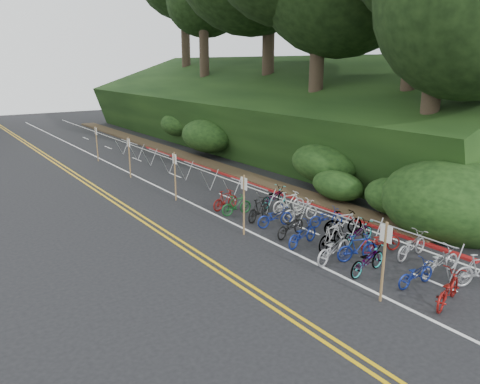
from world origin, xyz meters
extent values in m
plane|color=black|center=(0.00, 0.00, 0.00)|extent=(120.00, 120.00, 0.00)
cube|color=gold|center=(-2.15, 10.00, 0.00)|extent=(0.12, 80.00, 0.01)
cube|color=gold|center=(-1.85, 10.00, 0.00)|extent=(0.12, 80.00, 0.01)
cube|color=silver|center=(1.00, 10.00, 0.00)|extent=(0.12, 80.00, 0.01)
cube|color=silver|center=(5.20, 10.00, 0.00)|extent=(0.12, 80.00, 0.01)
cube|color=silver|center=(3.10, -2.00, 0.00)|extent=(0.10, 1.60, 0.01)
cube|color=silver|center=(3.10, 4.00, 0.00)|extent=(0.10, 1.60, 0.01)
cube|color=silver|center=(3.10, 10.00, 0.00)|extent=(0.10, 1.60, 0.01)
cube|color=silver|center=(3.10, 16.00, 0.00)|extent=(0.10, 1.60, 0.01)
cube|color=silver|center=(3.10, 22.00, 0.00)|extent=(0.10, 1.60, 0.01)
cube|color=silver|center=(3.10, 28.00, 0.00)|extent=(0.10, 1.60, 0.01)
cube|color=silver|center=(3.10, 34.00, 0.00)|extent=(0.10, 1.60, 0.01)
cube|color=maroon|center=(5.70, 12.00, 0.05)|extent=(0.25, 28.00, 0.10)
cube|color=black|center=(13.50, 22.00, 2.80)|extent=(12.32, 44.00, 9.11)
cube|color=#382819|center=(6.40, 22.00, 0.08)|extent=(1.40, 44.00, 0.16)
ellipsoid|color=#284C19|center=(7.20, 3.00, 1.04)|extent=(2.00, 2.80, 1.60)
ellipsoid|color=#284C19|center=(8.00, 8.00, 1.55)|extent=(2.60, 3.64, 2.08)
ellipsoid|color=#284C19|center=(9.20, 14.00, 1.99)|extent=(2.20, 3.08, 1.76)
ellipsoid|color=#284C19|center=(7.80, 20.00, 1.56)|extent=(3.00, 4.20, 2.40)
ellipsoid|color=#284C19|center=(8.50, 26.00, 1.73)|extent=(2.40, 3.36, 1.92)
ellipsoid|color=#284C19|center=(9.80, 30.00, 2.41)|extent=(2.80, 3.92, 2.24)
ellipsoid|color=#284C19|center=(7.00, 6.00, 0.90)|extent=(1.80, 2.52, 1.44)
ellipsoid|color=#284C19|center=(10.00, 18.00, 2.60)|extent=(3.20, 4.48, 2.56)
ellipsoid|color=black|center=(8.00, 0.50, 1.21)|extent=(5.28, 6.16, 3.52)
cylinder|color=#2D2319|center=(9.50, 3.00, 4.34)|extent=(0.84, 0.84, 6.29)
cylinder|color=#2D2319|center=(12.00, 6.00, 6.67)|extent=(0.91, 0.91, 7.74)
cylinder|color=#2D2319|center=(11.00, 12.00, 6.13)|extent=(0.89, 0.89, 7.26)
cylinder|color=#2D2319|center=(13.50, 20.00, 7.31)|extent=(0.94, 0.94, 8.22)
cylinder|color=#2D2319|center=(12.50, 28.00, 6.19)|extent=(0.86, 0.86, 6.77)
cylinder|color=#2D2319|center=(15.00, 36.00, 7.37)|extent=(0.91, 0.91, 7.74)
cylinder|color=#95979A|center=(3.46, -0.73, 1.22)|extent=(0.05, 3.37, 0.05)
cylinder|color=#95979A|center=(3.18, -2.32, 0.61)|extent=(0.62, 0.04, 1.20)
cylinder|color=#95979A|center=(3.74, -2.32, 0.61)|extent=(0.62, 0.04, 1.20)
cylinder|color=#95979A|center=(3.18, 0.86, 0.61)|extent=(0.62, 0.04, 1.20)
cylinder|color=#95979A|center=(3.74, 0.86, 0.61)|extent=(0.62, 0.04, 1.20)
cylinder|color=#95979A|center=(3.00, 3.00, 1.15)|extent=(0.05, 3.00, 0.05)
cylinder|color=#95979A|center=(2.72, 1.60, 0.57)|extent=(0.58, 0.04, 1.13)
cylinder|color=#95979A|center=(3.28, 1.60, 0.57)|extent=(0.58, 0.04, 1.13)
cylinder|color=#95979A|center=(2.72, 4.40, 0.57)|extent=(0.58, 0.04, 1.13)
cylinder|color=#95979A|center=(3.28, 4.40, 0.57)|extent=(0.58, 0.04, 1.13)
cylinder|color=#95979A|center=(3.00, 8.00, 1.15)|extent=(0.05, 3.00, 0.05)
cylinder|color=#95979A|center=(2.72, 6.60, 0.57)|extent=(0.58, 0.04, 1.13)
cylinder|color=#95979A|center=(3.28, 6.60, 0.57)|extent=(0.58, 0.04, 1.13)
cylinder|color=#95979A|center=(2.72, 9.40, 0.57)|extent=(0.58, 0.04, 1.13)
cylinder|color=#95979A|center=(3.28, 9.40, 0.57)|extent=(0.58, 0.04, 1.13)
cylinder|color=#95979A|center=(3.00, 13.00, 1.15)|extent=(0.05, 3.00, 0.05)
cylinder|color=#95979A|center=(2.72, 11.60, 0.57)|extent=(0.58, 0.04, 1.13)
cylinder|color=#95979A|center=(3.28, 11.60, 0.57)|extent=(0.58, 0.04, 1.13)
cylinder|color=#95979A|center=(2.72, 14.40, 0.57)|extent=(0.58, 0.04, 1.13)
cylinder|color=#95979A|center=(3.28, 14.40, 0.57)|extent=(0.58, 0.04, 1.13)
cylinder|color=#95979A|center=(3.00, 18.00, 1.15)|extent=(0.05, 3.00, 0.05)
cylinder|color=#95979A|center=(2.72, 16.60, 0.57)|extent=(0.58, 0.04, 1.13)
cylinder|color=#95979A|center=(3.28, 16.60, 0.57)|extent=(0.58, 0.04, 1.13)
cylinder|color=#95979A|center=(2.72, 19.40, 0.57)|extent=(0.58, 0.04, 1.13)
cylinder|color=#95979A|center=(3.28, 19.40, 0.57)|extent=(0.58, 0.04, 1.13)
cylinder|color=#95979A|center=(3.00, 23.00, 1.15)|extent=(0.05, 3.00, 0.05)
cylinder|color=#95979A|center=(2.72, 21.60, 0.57)|extent=(0.58, 0.04, 1.13)
cylinder|color=#95979A|center=(3.28, 21.60, 0.57)|extent=(0.58, 0.04, 1.13)
cylinder|color=#95979A|center=(2.72, 24.40, 0.57)|extent=(0.58, 0.04, 1.13)
cylinder|color=#95979A|center=(3.28, 24.40, 0.57)|extent=(0.58, 0.04, 1.13)
cylinder|color=brown|center=(0.71, -1.81, 1.23)|extent=(0.08, 0.08, 2.46)
cube|color=silver|center=(0.71, -1.81, 2.11)|extent=(0.02, 0.40, 0.50)
cylinder|color=brown|center=(0.60, 5.00, 1.25)|extent=(0.08, 0.08, 2.50)
cube|color=silver|center=(0.60, 5.00, 2.15)|extent=(0.02, 0.40, 0.50)
cylinder|color=brown|center=(0.60, 11.00, 1.25)|extent=(0.08, 0.08, 2.50)
cube|color=silver|center=(0.60, 11.00, 2.15)|extent=(0.02, 0.40, 0.50)
cylinder|color=brown|center=(0.60, 17.00, 1.25)|extent=(0.08, 0.08, 2.50)
cube|color=silver|center=(0.60, 17.00, 2.15)|extent=(0.02, 0.40, 0.50)
cylinder|color=brown|center=(0.60, 23.00, 1.25)|extent=(0.08, 0.08, 2.50)
cube|color=silver|center=(0.60, 23.00, 2.15)|extent=(0.02, 0.40, 0.50)
imported|color=#9E9EA3|center=(1.63, 1.01, 0.51)|extent=(1.04, 2.02, 1.01)
imported|color=maroon|center=(2.11, -3.04, 0.49)|extent=(1.14, 1.98, 0.98)
imported|color=#9E9EA3|center=(4.05, -2.90, 0.54)|extent=(1.12, 1.86, 1.08)
imported|color=navy|center=(2.39, -1.78, 0.42)|extent=(0.63, 1.61, 0.83)
imported|color=#9E9EA3|center=(3.81, -1.70, 0.46)|extent=(0.76, 1.81, 0.93)
imported|color=slate|center=(1.85, -0.31, 0.48)|extent=(0.86, 1.89, 0.96)
imported|color=#9E9EA3|center=(4.18, -0.34, 0.48)|extent=(0.83, 1.87, 0.95)
imported|color=navy|center=(2.39, 0.57, 0.49)|extent=(0.92, 1.68, 0.97)
imported|color=maroon|center=(3.69, 0.62, 0.44)|extent=(1.03, 1.76, 0.87)
imported|color=slate|center=(2.43, 1.89, 0.53)|extent=(0.92, 1.83, 1.06)
imported|color=slate|center=(3.68, 1.69, 0.45)|extent=(0.72, 1.74, 0.89)
imported|color=navy|center=(1.77, 2.78, 0.46)|extent=(0.99, 1.85, 0.92)
imported|color=slate|center=(3.93, 2.71, 0.51)|extent=(1.02, 1.76, 1.02)
imported|color=black|center=(2.03, 3.77, 0.45)|extent=(0.99, 1.81, 0.90)
imported|color=navy|center=(4.06, 3.79, 0.42)|extent=(0.98, 1.68, 0.83)
imported|color=navy|center=(2.26, 5.05, 0.44)|extent=(0.84, 1.76, 0.89)
imported|color=beige|center=(3.63, 4.97, 0.48)|extent=(0.82, 1.87, 0.95)
imported|color=black|center=(2.19, 6.08, 0.52)|extent=(1.05, 1.78, 1.03)
imported|color=beige|center=(3.96, 6.12, 0.52)|extent=(0.74, 1.79, 1.04)
imported|color=#144C1E|center=(1.82, 7.31, 0.47)|extent=(0.52, 1.59, 0.94)
imported|color=slate|center=(4.01, 7.30, 0.49)|extent=(1.07, 1.98, 0.99)
imported|color=maroon|center=(1.84, 8.28, 0.47)|extent=(0.74, 1.63, 0.94)
camera|label=1|loc=(-9.78, -9.64, 6.78)|focal=35.00mm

